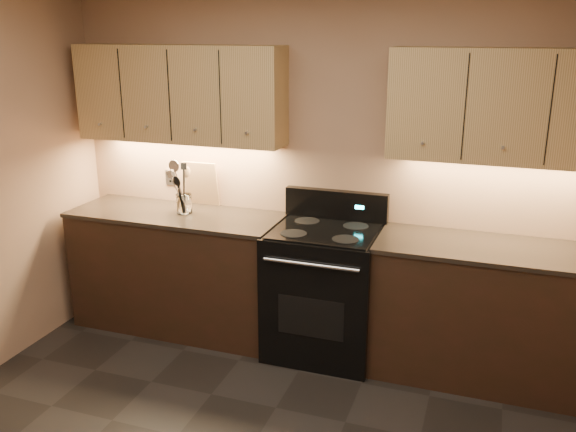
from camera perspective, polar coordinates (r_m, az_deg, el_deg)
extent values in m
cube|color=tan|center=(4.44, 3.75, 4.60)|extent=(4.00, 0.04, 2.60)
cube|color=black|center=(4.83, -10.15, -5.15)|extent=(1.60, 0.60, 0.90)
cube|color=#332A20|center=(4.68, -10.45, 0.13)|extent=(1.62, 0.62, 0.03)
cube|color=black|center=(4.28, 17.98, -8.79)|extent=(1.44, 0.60, 0.90)
cube|color=#332A20|center=(4.10, 18.57, -2.93)|extent=(1.46, 0.62, 0.03)
cube|color=black|center=(4.38, 3.40, -7.15)|extent=(0.76, 0.65, 0.92)
cube|color=black|center=(4.21, 3.51, -1.37)|extent=(0.70, 0.60, 0.01)
cube|color=black|center=(4.45, 4.54, 1.02)|extent=(0.76, 0.07, 0.22)
cube|color=#19E5F2|center=(4.37, 6.70, 0.81)|extent=(0.06, 0.00, 0.03)
cylinder|color=silver|center=(3.95, 2.13, -4.57)|extent=(0.65, 0.02, 0.02)
cube|color=black|center=(4.12, 2.13, -9.50)|extent=(0.46, 0.00, 0.28)
cylinder|color=black|center=(4.13, 0.54, -1.64)|extent=(0.18, 0.18, 0.00)
cylinder|color=black|center=(4.03, 5.40, -2.18)|extent=(0.18, 0.18, 0.00)
cylinder|color=black|center=(4.40, 1.79, -0.46)|extent=(0.18, 0.18, 0.00)
cylinder|color=black|center=(4.31, 6.36, -0.93)|extent=(0.18, 0.18, 0.00)
cube|color=tan|center=(4.63, -10.12, 11.18)|extent=(1.60, 0.30, 0.70)
cube|color=tan|center=(4.05, 19.81, 9.63)|extent=(1.44, 0.30, 0.70)
cube|color=#B2B5BA|center=(4.97, -10.93, 3.55)|extent=(0.08, 0.01, 0.12)
cylinder|color=white|center=(4.64, -9.70, 1.17)|extent=(0.13, 0.13, 0.15)
cylinder|color=white|center=(4.66, -9.66, 0.41)|extent=(0.11, 0.11, 0.02)
cube|color=tan|center=(4.81, -8.12, 3.03)|extent=(0.28, 0.08, 0.35)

